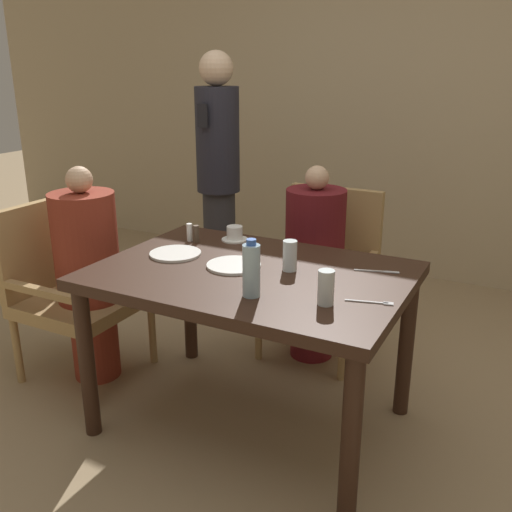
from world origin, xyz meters
TOP-DOWN VIEW (x-y plane):
  - ground_plane at (0.00, 0.00)m, footprint 16.00×16.00m
  - wall_back at (0.00, 2.33)m, footprint 8.00×0.06m
  - dining_table at (0.00, 0.00)m, footprint 1.31×0.92m
  - chair_left_side at (-1.08, 0.00)m, footprint 0.55×0.55m
  - diner_in_left_chair at (-0.93, 0.00)m, footprint 0.32×0.32m
  - chair_far_side at (0.00, 0.88)m, footprint 0.55×0.55m
  - diner_in_far_chair at (-0.00, 0.73)m, footprint 0.32×0.32m
  - standing_host at (-0.87, 1.18)m, footprint 0.28×0.32m
  - plate_main_left at (-0.40, 0.02)m, footprint 0.24×0.24m
  - plate_main_right at (-0.09, 0.01)m, footprint 0.24×0.24m
  - teacup_with_saucer at (-0.27, 0.35)m, footprint 0.13×0.13m
  - water_bottle at (0.13, -0.25)m, footprint 0.07×0.07m
  - glass_tall_near at (0.41, -0.19)m, footprint 0.06×0.06m
  - glass_tall_mid at (0.15, 0.07)m, footprint 0.06×0.06m
  - salt_shaker at (-0.47, 0.23)m, footprint 0.03×0.03m
  - pepper_shaker at (-0.43, 0.23)m, footprint 0.03×0.03m
  - fork_beside_plate at (0.57, -0.10)m, footprint 0.17×0.06m
  - knife_beside_plate at (0.49, 0.23)m, footprint 0.18×0.07m

SIDE VIEW (x-z plane):
  - ground_plane at x=0.00m, z-range 0.00..0.00m
  - chair_left_side at x=-1.08m, z-range 0.03..0.95m
  - chair_far_side at x=0.00m, z-range 0.03..0.95m
  - diner_in_far_chair at x=0.00m, z-range 0.01..1.10m
  - diner_in_left_chair at x=-0.93m, z-range 0.01..1.14m
  - dining_table at x=0.00m, z-range 0.28..1.03m
  - fork_beside_plate at x=0.57m, z-range 0.75..0.76m
  - knife_beside_plate at x=0.49m, z-range 0.75..0.76m
  - plate_main_left at x=-0.40m, z-range 0.75..0.76m
  - plate_main_right at x=-0.09m, z-range 0.75..0.76m
  - teacup_with_saucer at x=-0.27m, z-range 0.75..0.82m
  - pepper_shaker at x=-0.43m, z-range 0.75..0.84m
  - salt_shaker at x=-0.47m, z-range 0.75..0.84m
  - glass_tall_near at x=0.41m, z-range 0.75..0.88m
  - glass_tall_mid at x=0.15m, z-range 0.75..0.88m
  - water_bottle at x=0.13m, z-range 0.74..0.97m
  - standing_host at x=-0.87m, z-range 0.06..1.73m
  - wall_back at x=0.00m, z-range 0.00..2.80m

